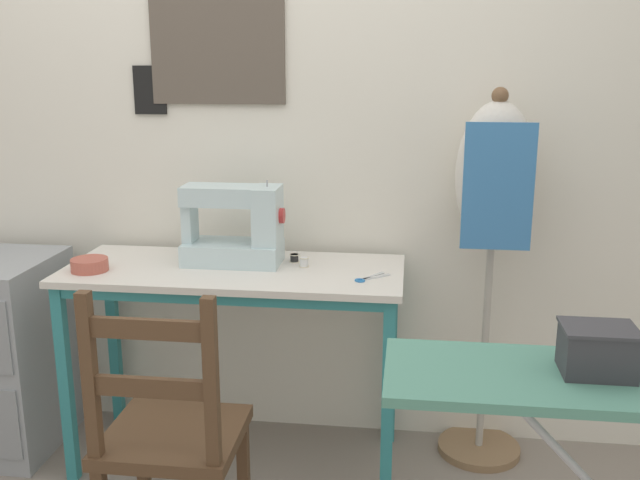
# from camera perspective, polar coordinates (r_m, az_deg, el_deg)

# --- Properties ---
(wall_back) EXTENTS (10.00, 0.07, 2.55)m
(wall_back) POSITION_cam_1_polar(r_m,az_deg,el_deg) (2.83, -5.65, 9.41)
(wall_back) COLOR silver
(wall_back) RESTS_ON ground_plane
(sewing_table) EXTENTS (1.23, 0.51, 0.78)m
(sewing_table) POSITION_cam_1_polar(r_m,az_deg,el_deg) (2.63, -6.93, -4.36)
(sewing_table) COLOR silver
(sewing_table) RESTS_ON ground_plane
(sewing_machine) EXTENTS (0.37, 0.19, 0.31)m
(sewing_machine) POSITION_cam_1_polar(r_m,az_deg,el_deg) (2.63, -6.58, 1.01)
(sewing_machine) COLOR silver
(sewing_machine) RESTS_ON sewing_table
(fabric_bowl) EXTENTS (0.13, 0.13, 0.05)m
(fabric_bowl) POSITION_cam_1_polar(r_m,az_deg,el_deg) (2.68, -17.95, -1.86)
(fabric_bowl) COLOR #B25647
(fabric_bowl) RESTS_ON sewing_table
(scissors) EXTENTS (0.12, 0.12, 0.01)m
(scissors) POSITION_cam_1_polar(r_m,az_deg,el_deg) (2.46, 3.78, -3.10)
(scissors) COLOR silver
(scissors) RESTS_ON sewing_table
(thread_spool_near_machine) EXTENTS (0.04, 0.04, 0.03)m
(thread_spool_near_machine) POSITION_cam_1_polar(r_m,az_deg,el_deg) (2.66, -2.07, -1.46)
(thread_spool_near_machine) COLOR black
(thread_spool_near_machine) RESTS_ON sewing_table
(thread_spool_mid_table) EXTENTS (0.04, 0.04, 0.04)m
(thread_spool_mid_table) POSITION_cam_1_polar(r_m,az_deg,el_deg) (2.60, -1.28, -1.77)
(thread_spool_mid_table) COLOR silver
(thread_spool_mid_table) RESTS_ON sewing_table
(wooden_chair) EXTENTS (0.40, 0.38, 0.91)m
(wooden_chair) POSITION_cam_1_polar(r_m,az_deg,el_deg) (2.22, -11.89, -15.23)
(wooden_chair) COLOR #513823
(wooden_chair) RESTS_ON ground_plane
(dress_form) EXTENTS (0.32, 0.32, 1.42)m
(dress_form) POSITION_cam_1_polar(r_m,az_deg,el_deg) (2.66, 13.72, 2.86)
(dress_form) COLOR #846647
(dress_form) RESTS_ON ground_plane
(storage_box) EXTENTS (0.17, 0.13, 0.11)m
(storage_box) POSITION_cam_1_polar(r_m,az_deg,el_deg) (1.75, 21.32, -8.21)
(storage_box) COLOR #333338
(storage_box) RESTS_ON ironing_board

